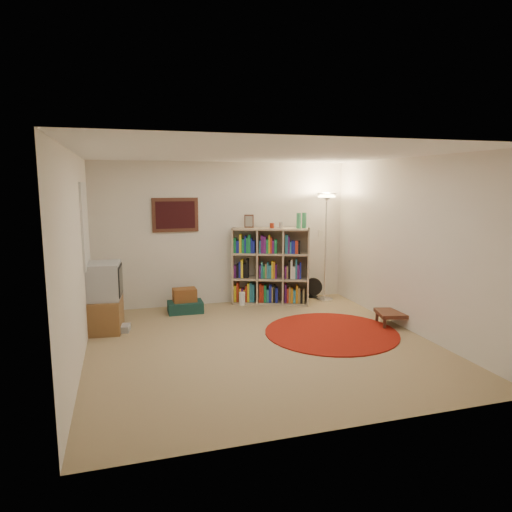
{
  "coord_description": "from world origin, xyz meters",
  "views": [
    {
      "loc": [
        -1.73,
        -5.6,
        2.14
      ],
      "look_at": [
        0.1,
        0.6,
        1.1
      ],
      "focal_mm": 32.0,
      "sensor_mm": 36.0,
      "label": 1
    }
  ],
  "objects": [
    {
      "name": "room",
      "position": [
        -0.05,
        0.05,
        1.26
      ],
      "size": [
        4.54,
        4.54,
        2.54
      ],
      "color": "#967E58",
      "rests_on": "ground"
    },
    {
      "name": "bookshelf",
      "position": [
        0.76,
        1.98,
        0.66
      ],
      "size": [
        1.4,
        0.86,
        1.63
      ],
      "rotation": [
        0.0,
        0.0,
        -0.38
      ],
      "color": "tan",
      "rests_on": "ground"
    },
    {
      "name": "floor_lamp",
      "position": [
        1.79,
        1.88,
        1.63
      ],
      "size": [
        0.49,
        0.49,
        1.96
      ],
      "rotation": [
        0.0,
        0.0,
        -0.37
      ],
      "color": "silver",
      "rests_on": "ground"
    },
    {
      "name": "floor_fan",
      "position": [
        1.67,
        2.11,
        0.19
      ],
      "size": [
        0.33,
        0.22,
        0.38
      ],
      "rotation": [
        0.0,
        0.0,
        -0.32
      ],
      "color": "black",
      "rests_on": "ground"
    },
    {
      "name": "tv_stand",
      "position": [
        -2.02,
        1.21,
        0.48
      ],
      "size": [
        0.55,
        0.73,
        1.0
      ],
      "rotation": [
        0.0,
        0.0,
        -0.1
      ],
      "color": "brown",
      "rests_on": "ground"
    },
    {
      "name": "dvd_box",
      "position": [
        -1.82,
        1.09,
        0.05
      ],
      "size": [
        0.31,
        0.27,
        0.09
      ],
      "rotation": [
        0.0,
        0.0,
        -0.17
      ],
      "color": "#AAAAAF",
      "rests_on": "ground"
    },
    {
      "name": "suitcase",
      "position": [
        -0.77,
        1.81,
        0.09
      ],
      "size": [
        0.57,
        0.38,
        0.18
      ],
      "rotation": [
        0.0,
        0.0,
        -0.01
      ],
      "color": "#133530",
      "rests_on": "ground"
    },
    {
      "name": "wicker_basket",
      "position": [
        -0.78,
        1.83,
        0.29
      ],
      "size": [
        0.38,
        0.28,
        0.22
      ],
      "rotation": [
        0.0,
        0.0,
        0.02
      ],
      "color": "brown",
      "rests_on": "suitcase"
    },
    {
      "name": "paper_towel",
      "position": [
        0.26,
        1.99,
        0.11
      ],
      "size": [
        0.12,
        0.12,
        0.23
      ],
      "rotation": [
        0.0,
        0.0,
        0.08
      ],
      "color": "white",
      "rests_on": "ground"
    },
    {
      "name": "red_rug",
      "position": [
        1.1,
        0.15,
        0.01
      ],
      "size": [
        1.91,
        1.91,
        0.02
      ],
      "color": "maroon",
      "rests_on": "ground"
    },
    {
      "name": "side_table",
      "position": [
        2.16,
        0.22,
        0.18
      ],
      "size": [
        0.56,
        0.56,
        0.21
      ],
      "rotation": [
        0.0,
        0.0,
        -0.25
      ],
      "color": "#422117",
      "rests_on": "ground"
    }
  ]
}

